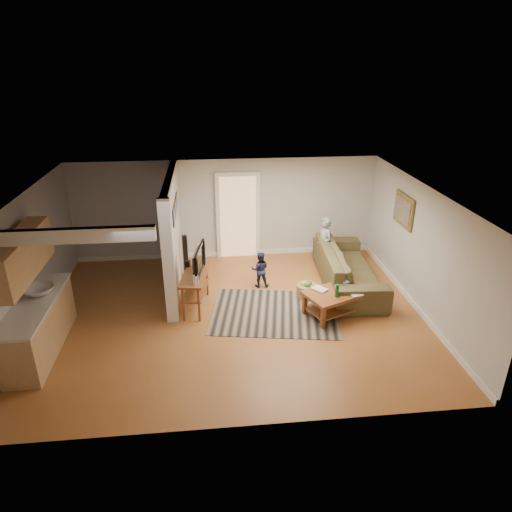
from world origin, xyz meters
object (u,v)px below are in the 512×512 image
at_px(toddler, 260,286).
at_px(sofa, 347,284).
at_px(tv_console, 196,277).
at_px(speaker_left, 189,280).
at_px(coffee_table, 338,296).
at_px(child, 322,270).
at_px(toy_basket, 307,290).
at_px(speaker_right, 185,257).

bearing_deg(toddler, sofa, -177.94).
distance_m(tv_console, speaker_left, 0.47).
bearing_deg(coffee_table, sofa, 64.81).
bearing_deg(coffee_table, child, 84.73).
xyz_separation_m(tv_console, speaker_left, (-0.16, 0.37, -0.25)).
distance_m(sofa, speaker_left, 3.57).
relative_size(sofa, child, 2.16).
distance_m(sofa, child, 0.86).
bearing_deg(toy_basket, child, 62.49).
height_order(speaker_right, child, speaker_right).
bearing_deg(child, sofa, 8.75).
relative_size(coffee_table, tv_console, 1.17).
distance_m(sofa, toddler, 1.98).
height_order(child, toddler, child).
height_order(sofa, child, child).
xyz_separation_m(tv_console, toddler, (1.39, 0.79, -0.70)).
height_order(tv_console, child, tv_console).
distance_m(coffee_table, speaker_left, 3.09).
xyz_separation_m(coffee_table, speaker_left, (-2.96, 0.90, 0.05)).
xyz_separation_m(coffee_table, tv_console, (-2.80, 0.53, 0.30)).
distance_m(tv_console, speaker_right, 1.46).
distance_m(speaker_right, toy_basket, 2.89).
bearing_deg(tv_console, coffee_table, -1.73).
bearing_deg(toddler, coffee_table, 142.13).
bearing_deg(sofa, tv_console, 104.99).
bearing_deg(toy_basket, speaker_right, 154.91).
height_order(sofa, speaker_right, speaker_right).
distance_m(coffee_table, toddler, 1.97).
bearing_deg(tv_console, speaker_left, 122.11).
bearing_deg(coffee_table, speaker_left, 163.18).
xyz_separation_m(child, toddler, (-1.59, -0.66, 0.00)).
distance_m(toy_basket, toddler, 1.12).
bearing_deg(toy_basket, speaker_left, 176.28).
height_order(coffee_table, tv_console, tv_console).
bearing_deg(tv_console, sofa, 20.35).
xyz_separation_m(speaker_left, child, (3.14, 1.09, -0.45)).
relative_size(sofa, toy_basket, 6.74).
distance_m(coffee_table, speaker_right, 3.63).
height_order(speaker_left, toddler, speaker_left).
bearing_deg(sofa, child, 30.02).
relative_size(sofa, tv_console, 2.27).
bearing_deg(coffee_table, toddler, 136.84).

